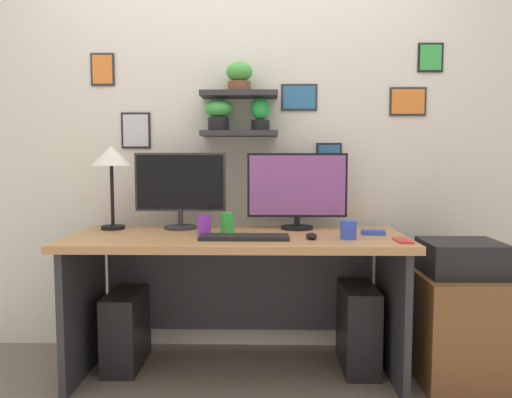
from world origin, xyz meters
TOP-DOWN VIEW (x-y plane):
  - ground_plane at (0.00, 0.00)m, footprint 8.00×8.00m
  - back_wall_assembly at (0.00, 0.44)m, footprint 4.40×0.24m
  - desk at (0.00, 0.06)m, footprint 1.74×0.68m
  - monitor_left at (-0.33, 0.22)m, footprint 0.51×0.18m
  - monitor_right at (0.33, 0.22)m, footprint 0.56×0.18m
  - keyboard at (0.04, -0.14)m, footprint 0.44×0.14m
  - computer_mouse at (0.38, -0.13)m, footprint 0.06×0.09m
  - desk_lamp at (-0.70, 0.19)m, footprint 0.22×0.22m
  - cell_phone at (0.81, -0.19)m, footprint 0.07×0.14m
  - coffee_mug at (0.56, -0.12)m, footprint 0.08×0.08m
  - pen_cup at (-0.17, -0.00)m, footprint 0.07×0.07m
  - scissors_tray at (0.71, 0.02)m, footprint 0.13×0.09m
  - water_cup at (-0.05, 0.06)m, footprint 0.07×0.07m
  - drawer_cabinet at (1.15, -0.04)m, footprint 0.44×0.50m
  - printer at (1.15, -0.04)m, footprint 0.38×0.34m
  - computer_tower_left at (-0.62, 0.11)m, footprint 0.18×0.40m
  - computer_tower_right at (0.66, 0.10)m, footprint 0.18×0.40m

SIDE VIEW (x-z plane):
  - ground_plane at x=0.00m, z-range 0.00..0.00m
  - computer_tower_left at x=-0.62m, z-range 0.00..0.41m
  - computer_tower_right at x=0.66m, z-range 0.00..0.46m
  - drawer_cabinet at x=1.15m, z-range 0.00..0.56m
  - desk at x=0.00m, z-range 0.17..0.92m
  - printer at x=1.15m, z-range 0.56..0.73m
  - cell_phone at x=0.81m, z-range 0.75..0.76m
  - keyboard at x=0.04m, z-range 0.75..0.77m
  - scissors_tray at x=0.71m, z-range 0.75..0.77m
  - computer_mouse at x=0.38m, z-range 0.75..0.78m
  - coffee_mug at x=0.56m, z-range 0.75..0.84m
  - pen_cup at x=-0.17m, z-range 0.75..0.85m
  - water_cup at x=-0.05m, z-range 0.75..0.86m
  - monitor_right at x=0.33m, z-range 0.76..1.19m
  - monitor_left at x=-0.33m, z-range 0.77..1.20m
  - desk_lamp at x=-0.70m, z-range 0.90..1.36m
  - back_wall_assembly at x=0.00m, z-range 0.00..2.70m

